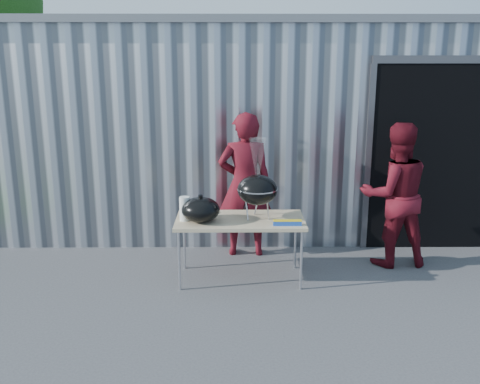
{
  "coord_description": "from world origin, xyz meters",
  "views": [
    {
      "loc": [
        0.28,
        -5.34,
        2.62
      ],
      "look_at": [
        0.33,
        0.72,
        1.05
      ],
      "focal_mm": 40.0,
      "sensor_mm": 36.0,
      "label": 1
    }
  ],
  "objects_px": {
    "kettle_grill": "(257,184)",
    "person_cook": "(245,185)",
    "folding_table": "(240,222)",
    "person_bystander": "(395,195)"
  },
  "relations": [
    {
      "from": "kettle_grill",
      "to": "person_cook",
      "type": "relative_size",
      "value": 0.5
    },
    {
      "from": "kettle_grill",
      "to": "person_cook",
      "type": "bearing_deg",
      "value": 99.07
    },
    {
      "from": "folding_table",
      "to": "person_bystander",
      "type": "height_order",
      "value": "person_bystander"
    },
    {
      "from": "person_cook",
      "to": "person_bystander",
      "type": "bearing_deg",
      "value": 168.38
    },
    {
      "from": "folding_table",
      "to": "kettle_grill",
      "type": "distance_m",
      "value": 0.5
    },
    {
      "from": "folding_table",
      "to": "person_cook",
      "type": "height_order",
      "value": "person_cook"
    },
    {
      "from": "kettle_grill",
      "to": "person_bystander",
      "type": "relative_size",
      "value": 0.52
    },
    {
      "from": "folding_table",
      "to": "person_bystander",
      "type": "relative_size",
      "value": 0.83
    },
    {
      "from": "person_cook",
      "to": "person_bystander",
      "type": "xyz_separation_m",
      "value": [
        1.87,
        -0.37,
        -0.05
      ]
    },
    {
      "from": "folding_table",
      "to": "kettle_grill",
      "type": "height_order",
      "value": "kettle_grill"
    }
  ]
}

